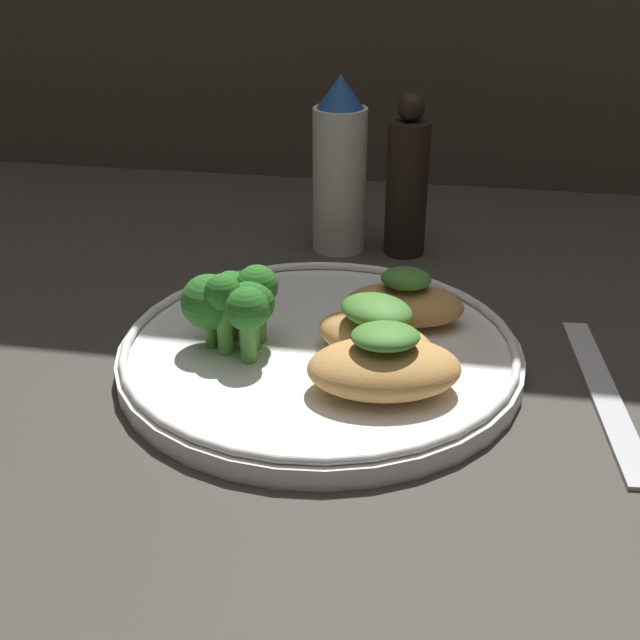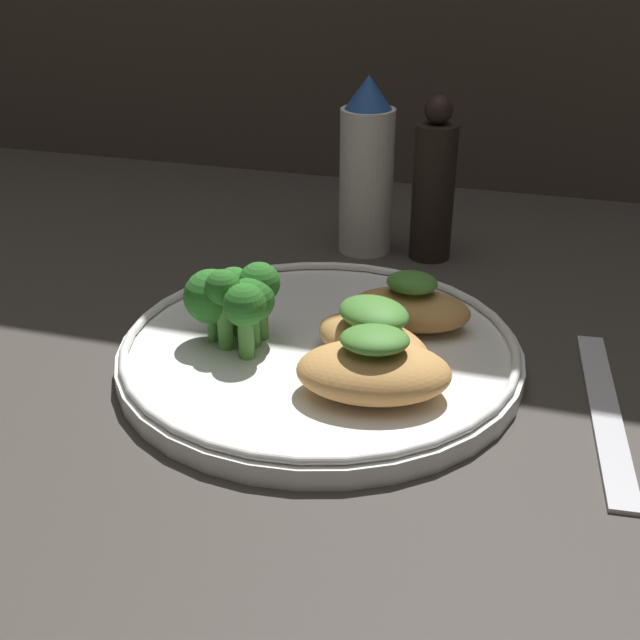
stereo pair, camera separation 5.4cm
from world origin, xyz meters
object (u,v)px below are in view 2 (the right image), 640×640
at_px(sauce_bottle, 367,170).
at_px(pepper_grinder, 434,187).
at_px(broccoli_bunch, 235,297).
at_px(plate, 320,351).

bearing_deg(sauce_bottle, pepper_grinder, 0.00).
bearing_deg(sauce_bottle, broccoli_bunch, -99.19).
xyz_separation_m(plate, sauce_bottle, (-0.02, 0.21, 0.07)).
height_order(plate, broccoli_bunch, broccoli_bunch).
bearing_deg(plate, sauce_bottle, 95.32).
xyz_separation_m(broccoli_bunch, sauce_bottle, (0.04, 0.23, 0.03)).
bearing_deg(plate, broccoli_bunch, -167.89).
relative_size(sauce_bottle, pepper_grinder, 1.09).
relative_size(plate, sauce_bottle, 1.76).
bearing_deg(broccoli_bunch, plate, 12.11).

